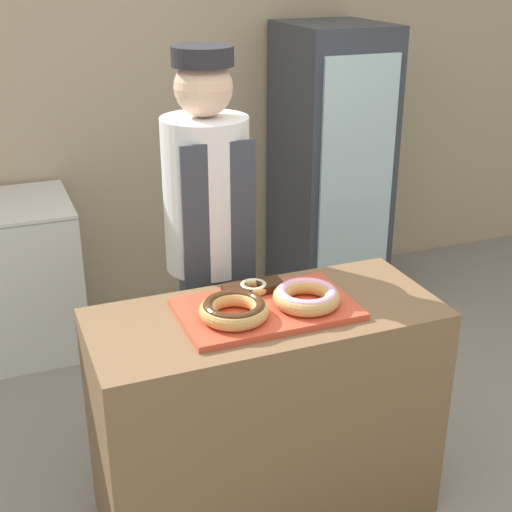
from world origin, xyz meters
name	(u,v)px	position (x,y,z in m)	size (l,w,h in m)	color
ground_plane	(265,506)	(0.00, 0.00, 0.00)	(14.00, 14.00, 0.00)	gray
wall_back	(130,90)	(0.00, 2.13, 1.35)	(8.00, 0.06, 2.70)	tan
display_counter	(266,415)	(0.00, 0.00, 0.45)	(1.29, 0.56, 0.90)	brown
serving_tray	(266,309)	(0.00, 0.00, 0.91)	(0.63, 0.39, 0.02)	#D84C33
donut_chocolate_glaze	(234,309)	(-0.14, -0.04, 0.96)	(0.24, 0.24, 0.06)	tan
donut_light_glaze	(307,296)	(0.14, -0.04, 0.96)	(0.24, 0.24, 0.06)	tan
donut_mini_center	(253,287)	(0.00, 0.13, 0.94)	(0.12, 0.12, 0.04)	tan
brownie_back_left	(237,291)	(-0.07, 0.13, 0.94)	(0.09, 0.09, 0.03)	#382111
brownie_back_right	(270,285)	(0.07, 0.13, 0.94)	(0.09, 0.09, 0.03)	#382111
baker_person	(208,247)	(-0.04, 0.56, 0.95)	(0.36, 0.36, 1.77)	#4C4C51
beverage_fridge	(330,167)	(1.14, 1.73, 0.86)	(0.57, 0.69, 1.73)	#333842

